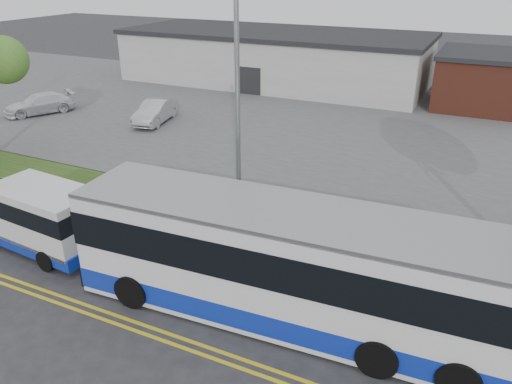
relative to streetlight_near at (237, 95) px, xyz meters
The scene contains 13 objects.
ground 6.62m from the streetlight_near, 137.72° to the right, with size 140.00×140.00×0.00m, color #28282B.
lane_line_north 8.92m from the streetlight_near, 114.52° to the right, with size 70.00×0.12×0.01m, color gold.
lane_line_south 9.15m from the streetlight_near, 113.57° to the right, with size 70.00×0.12×0.01m, color gold.
curb 6.19m from the streetlight_near, 151.52° to the right, with size 80.00×0.30×0.15m, color #9E9B93.
verge 5.99m from the streetlight_near, behind, with size 80.00×3.30×0.10m, color #264416.
parking_lot 15.48m from the streetlight_near, 101.87° to the left, with size 80.00×25.00×0.10m, color #4C4C4F.
commercial_building 26.06m from the streetlight_near, 110.35° to the left, with size 25.40×10.40×4.35m.
brick_wing 24.67m from the streetlight_near, 72.14° to the left, with size 6.30×7.30×3.90m.
streetlight_near is the anchor object (origin of this frame).
shuttle_bus 8.37m from the streetlight_near, 141.76° to the right, with size 6.55×2.60×2.46m.
transit_bus 6.75m from the streetlight_near, 49.37° to the right, with size 12.61×3.55×3.46m.
parked_car_a 15.50m from the streetlight_near, 138.31° to the left, with size 1.49×4.28×1.41m, color #A7AAAE.
parked_car_b 21.64m from the streetlight_near, 157.04° to the left, with size 1.87×4.59×1.33m, color white.
Camera 1 is at (11.13, -12.79, 9.51)m, focal length 35.00 mm.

